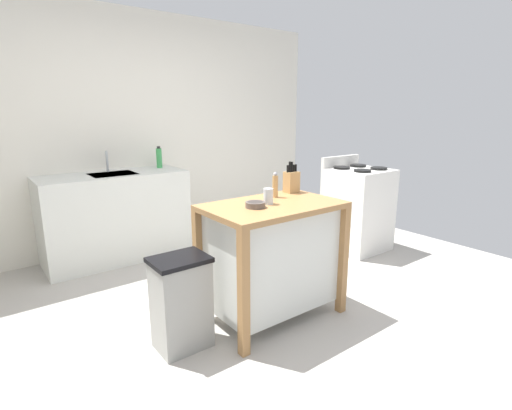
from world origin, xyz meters
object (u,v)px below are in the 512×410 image
(pepper_grinder, at_px, (275,185))
(trash_bin, at_px, (181,302))
(bottle_dish_soap, at_px, (159,158))
(stove, at_px, (357,209))
(bowl_ceramic_small, at_px, (255,204))
(knife_block, at_px, (291,181))
(sink_faucet, at_px, (107,161))
(kitchen_island, at_px, (272,254))
(drinking_cup, at_px, (268,196))

(pepper_grinder, height_order, trash_bin, pepper_grinder)
(trash_bin, distance_m, bottle_dish_soap, 2.23)
(bottle_dish_soap, bearing_deg, stove, -39.86)
(bowl_ceramic_small, height_order, bottle_dish_soap, bottle_dish_soap)
(knife_block, height_order, bowl_ceramic_small, knife_block)
(sink_faucet, height_order, bottle_dish_soap, bottle_dish_soap)
(kitchen_island, bearing_deg, drinking_cup, 169.30)
(trash_bin, relative_size, bottle_dish_soap, 2.62)
(sink_faucet, relative_size, bottle_dish_soap, 0.92)
(trash_bin, xyz_separation_m, sink_faucet, (0.19, 2.02, 0.71))
(kitchen_island, bearing_deg, sink_faucet, 104.77)
(trash_bin, height_order, bottle_dish_soap, bottle_dish_soap)
(knife_block, xyz_separation_m, bottle_dish_soap, (-0.36, 1.80, 0.05))
(knife_block, relative_size, drinking_cup, 2.23)
(sink_faucet, bearing_deg, bottle_dish_soap, -4.49)
(pepper_grinder, relative_size, bottle_dish_soap, 0.82)
(drinking_cup, distance_m, sink_faucet, 2.11)
(trash_bin, xyz_separation_m, bottle_dish_soap, (0.75, 1.97, 0.71))
(knife_block, xyz_separation_m, pepper_grinder, (-0.23, -0.06, 0.00))
(knife_block, height_order, pepper_grinder, knife_block)
(bowl_ceramic_small, xyz_separation_m, sink_faucet, (-0.37, 2.08, 0.12))
(knife_block, bearing_deg, drinking_cup, -153.09)
(kitchen_island, relative_size, sink_faucet, 4.51)
(knife_block, relative_size, sink_faucet, 1.16)
(bottle_dish_soap, distance_m, stove, 2.30)
(knife_block, height_order, drinking_cup, knife_block)
(bowl_ceramic_small, distance_m, pepper_grinder, 0.37)
(kitchen_island, height_order, pepper_grinder, pepper_grinder)
(knife_block, bearing_deg, bottle_dish_soap, 101.36)
(drinking_cup, xyz_separation_m, bottle_dish_soap, (0.05, 2.01, 0.08))
(bottle_dish_soap, xyz_separation_m, stove, (1.71, -1.43, -0.56))
(drinking_cup, distance_m, trash_bin, 0.94)
(bowl_ceramic_small, bearing_deg, sink_faucet, 100.11)
(kitchen_island, bearing_deg, bowl_ceramic_small, -173.65)
(knife_block, distance_m, bowl_ceramic_small, 0.60)
(pepper_grinder, bearing_deg, bowl_ceramic_small, -151.98)
(kitchen_island, height_order, drinking_cup, drinking_cup)
(drinking_cup, relative_size, bottle_dish_soap, 0.48)
(sink_faucet, bearing_deg, bowl_ceramic_small, -79.89)
(knife_block, bearing_deg, kitchen_island, -150.17)
(bowl_ceramic_small, relative_size, drinking_cup, 1.21)
(knife_block, distance_m, trash_bin, 1.30)
(drinking_cup, xyz_separation_m, trash_bin, (-0.70, 0.03, -0.63))
(kitchen_island, xyz_separation_m, drinking_cup, (-0.04, 0.01, 0.45))
(sink_faucet, height_order, stove, sink_faucet)
(kitchen_island, height_order, trash_bin, kitchen_island)
(bowl_ceramic_small, distance_m, sink_faucet, 2.11)
(knife_block, xyz_separation_m, drinking_cup, (-0.41, -0.21, -0.04))
(knife_block, relative_size, bowl_ceramic_small, 1.83)
(stove, bearing_deg, bowl_ceramic_small, -162.37)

